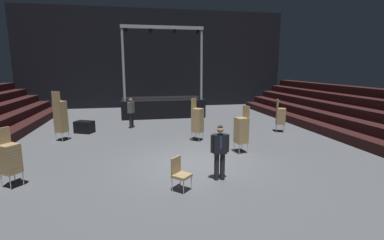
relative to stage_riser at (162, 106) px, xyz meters
The scene contains 13 objects.
ground_plane 10.29m from the stage_riser, 90.00° to the right, with size 22.00×30.00×0.10m, color #515459.
arena_end_wall 5.78m from the stage_riser, 90.00° to the left, with size 22.00×0.30×8.00m, color black.
stage_riser is the anchor object (origin of this frame).
man_with_tie 11.94m from the stage_riser, 87.18° to the right, with size 0.57×0.25×1.69m.
chair_stack_front_left 12.47m from the stage_riser, 115.57° to the right, with size 0.61×0.61×1.71m.
chair_stack_front_right 7.28m from the stage_riser, 82.70° to the right, with size 0.62×0.62×1.96m.
chair_stack_mid_left 9.67m from the stage_riser, 76.67° to the right, with size 0.52×0.52×1.88m.
chair_stack_mid_right 7.98m from the stage_riser, 131.09° to the right, with size 0.60×0.60×2.31m.
chair_stack_mid_centre 8.40m from the stage_riser, 48.43° to the right, with size 0.56×0.56×1.71m.
chair_stack_rear_left 6.93m from the stage_riser, 148.61° to the right, with size 0.60×0.60×2.05m.
crew_worker_near_stage 4.33m from the stage_riser, 118.99° to the right, with size 0.39×0.55×1.72m.
equipment_road_case 6.39m from the stage_riser, 134.60° to the right, with size 0.90×0.60×0.61m, color black.
loose_chair_near_man 12.47m from the stage_riser, 93.28° to the right, with size 0.62×0.62×0.95m.
Camera 1 is at (-1.83, -9.58, 3.39)m, focal length 26.81 mm.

